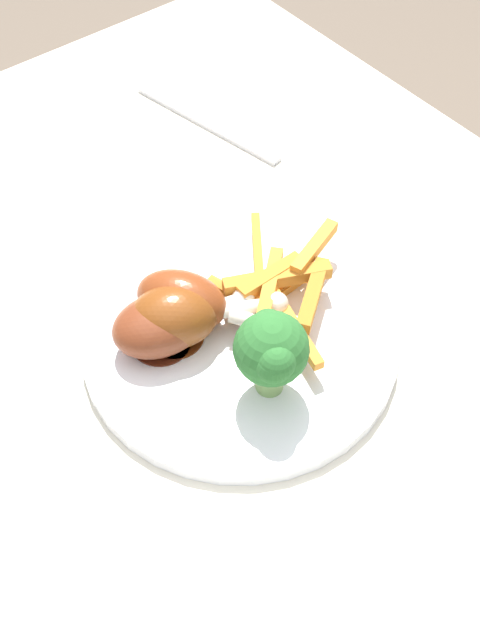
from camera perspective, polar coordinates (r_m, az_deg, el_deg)
dining_table at (r=0.72m, az=-0.30°, el=-12.37°), size 1.06×0.83×0.76m
dinner_plate at (r=0.67m, az=0.00°, el=-1.40°), size 0.26×0.26×0.01m
broccoli_floret_front at (r=0.59m, az=2.19°, el=-2.16°), size 0.06×0.06×0.08m
carrot_fries_pile at (r=0.67m, az=2.67°, el=2.28°), size 0.16×0.13×0.04m
chicken_drumstick_near at (r=0.64m, az=-4.32°, el=0.25°), size 0.09×0.13×0.05m
chicken_drumstick_far at (r=0.65m, az=-3.72°, el=1.25°), size 0.12×0.10×0.05m
chicken_drumstick_extra at (r=0.64m, az=-5.39°, el=-0.27°), size 0.07×0.12×0.04m
fork at (r=0.87m, az=-2.36°, el=13.68°), size 0.19×0.05×0.00m
water_glass at (r=0.50m, az=0.07°, el=-21.58°), size 0.07×0.07×0.12m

